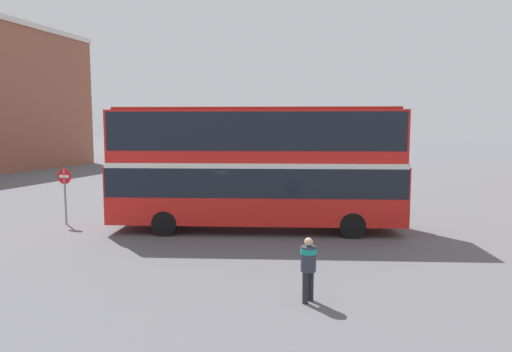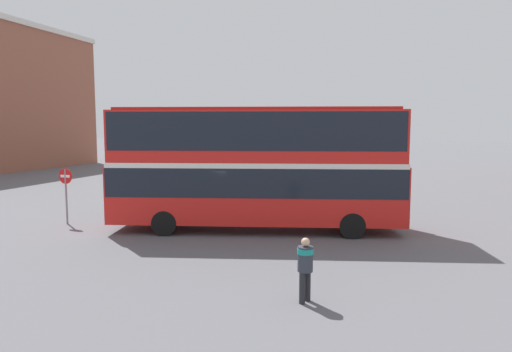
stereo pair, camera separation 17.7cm
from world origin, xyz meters
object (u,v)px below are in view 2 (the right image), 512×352
pedestrian_foreground (305,263)px  parked_car_kerb_near (330,177)px  parked_car_kerb_far (179,172)px  double_decker_bus (256,161)px  no_entry_sign (66,186)px

pedestrian_foreground → parked_car_kerb_near: bearing=-61.5°
pedestrian_foreground → parked_car_kerb_far: (-13.36, 20.03, -0.15)m
double_decker_bus → pedestrian_foreground: double_decker_bus is taller
no_entry_sign → double_decker_bus: bearing=8.8°
double_decker_bus → no_entry_sign: bearing=175.2°
parked_car_kerb_near → parked_car_kerb_far: bearing=10.8°
parked_car_kerb_far → double_decker_bus: bearing=120.4°
double_decker_bus → parked_car_kerb_near: size_ratio=2.76×
double_decker_bus → parked_car_kerb_far: (-10.03, 13.16, -1.97)m
pedestrian_foreground → no_entry_sign: size_ratio=0.65×
parked_car_kerb_near → no_entry_sign: (-9.15, -14.31, 0.84)m
no_entry_sign → pedestrian_foreground: bearing=-26.3°
double_decker_bus → no_entry_sign: 8.23m
no_entry_sign → parked_car_kerb_far: bearing=97.8°
parked_car_kerb_near → double_decker_bus: bearing=96.4°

